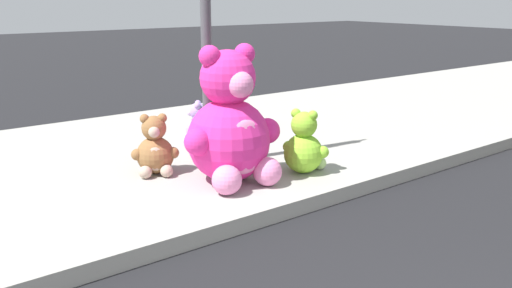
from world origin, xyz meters
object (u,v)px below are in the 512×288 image
object	(u,v)px
plush_lime	(304,147)
sign_pole	(205,3)
plush_teal	(233,123)
plush_lavender	(197,126)
plush_pink_large	(231,128)
plush_brown	(155,150)

from	to	relation	value
plush_lime	sign_pole	bearing A→B (deg)	128.73
sign_pole	plush_teal	bearing A→B (deg)	39.72
plush_lavender	plush_teal	distance (m)	0.45
sign_pole	plush_lavender	world-z (taller)	sign_pole
plush_lavender	plush_pink_large	bearing A→B (deg)	-108.35
sign_pole	plush_lavender	bearing A→B (deg)	66.94
plush_brown	plush_lavender	bearing A→B (deg)	39.27
plush_teal	sign_pole	bearing A→B (deg)	-140.28
plush_lime	plush_brown	bearing A→B (deg)	145.07
plush_lavender	plush_lime	bearing A→B (deg)	-80.37
plush_pink_large	plush_lavender	world-z (taller)	plush_pink_large
plush_pink_large	plush_lime	world-z (taller)	plush_pink_large
plush_lavender	plush_brown	world-z (taller)	plush_brown
plush_pink_large	plush_teal	world-z (taller)	plush_pink_large
sign_pole	plush_pink_large	size ratio (longest dim) A/B	2.39
plush_lavender	plush_teal	bearing A→B (deg)	-33.76
plush_lavender	plush_teal	xyz separation A→B (m)	(0.37, -0.25, 0.03)
plush_brown	plush_lime	world-z (taller)	plush_lime
plush_brown	plush_teal	distance (m)	1.45
plush_brown	plush_pink_large	bearing A→B (deg)	-53.16
plush_pink_large	plush_teal	xyz separation A→B (m)	(0.85, 1.20, -0.30)
plush_teal	plush_lime	world-z (taller)	plush_lime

